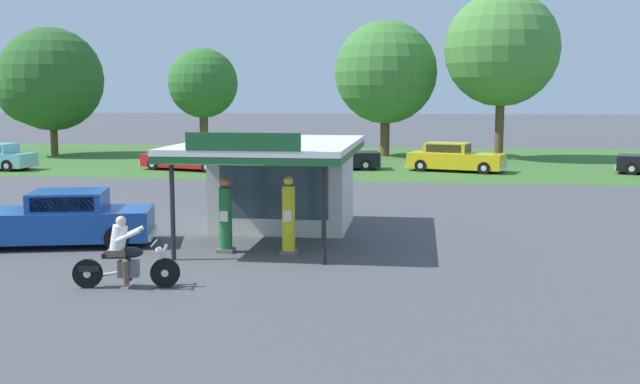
% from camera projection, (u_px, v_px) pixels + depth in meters
% --- Properties ---
extents(ground_plane, '(300.00, 300.00, 0.00)m').
position_uv_depth(ground_plane, '(215.00, 265.00, 18.24)').
color(ground_plane, '#4C4C51').
extents(grass_verge_strip, '(120.00, 24.00, 0.01)m').
position_uv_depth(grass_verge_strip, '(342.00, 160.00, 47.71)').
color(grass_verge_strip, '#3D6B2D').
rests_on(grass_verge_strip, ground).
extents(service_station_kiosk, '(4.75, 7.38, 3.26)m').
position_uv_depth(service_station_kiosk, '(281.00, 177.00, 22.81)').
color(service_station_kiosk, silver).
rests_on(service_station_kiosk, ground).
extents(gas_pump_nearside, '(0.44, 0.44, 2.00)m').
position_uv_depth(gas_pump_nearside, '(226.00, 218.00, 19.59)').
color(gas_pump_nearside, slate).
rests_on(gas_pump_nearside, ground).
extents(gas_pump_offside, '(0.44, 0.44, 2.07)m').
position_uv_depth(gas_pump_offside, '(289.00, 218.00, 19.36)').
color(gas_pump_offside, slate).
rests_on(gas_pump_offside, ground).
extents(motorcycle_with_rider, '(2.29, 0.74, 1.58)m').
position_uv_depth(motorcycle_with_rider, '(124.00, 258.00, 15.99)').
color(motorcycle_with_rider, black).
rests_on(motorcycle_with_rider, ground).
extents(featured_classic_sedan, '(5.59, 3.12, 1.52)m').
position_uv_depth(featured_classic_sedan, '(59.00, 221.00, 20.56)').
color(featured_classic_sedan, '#19479E').
rests_on(featured_classic_sedan, ground).
extents(parked_car_back_row_left, '(5.53, 2.76, 1.56)m').
position_uv_depth(parked_car_back_row_left, '(332.00, 157.00, 41.56)').
color(parked_car_back_row_left, black).
rests_on(parked_car_back_row_left, ground).
extents(parked_car_back_row_far_left, '(5.57, 3.31, 1.57)m').
position_uv_depth(parked_car_back_row_far_left, '(454.00, 158.00, 40.49)').
color(parked_car_back_row_far_left, gold).
rests_on(parked_car_back_row_far_left, ground).
extents(parked_car_back_row_far_right, '(5.70, 3.28, 1.41)m').
position_uv_depth(parked_car_back_row_far_right, '(190.00, 158.00, 41.17)').
color(parked_car_back_row_far_right, red).
rests_on(parked_car_back_row_far_right, ground).
extents(bystander_strolling_foreground, '(0.34, 0.34, 1.55)m').
position_uv_depth(bystander_strolling_foreground, '(215.00, 171.00, 32.82)').
color(bystander_strolling_foreground, black).
rests_on(bystander_strolling_foreground, ground).
extents(tree_oak_right, '(4.67, 4.67, 7.29)m').
position_uv_depth(tree_oak_right, '(205.00, 84.00, 49.74)').
color(tree_oak_right, brown).
rests_on(tree_oak_right, ground).
extents(tree_oak_distant_spare, '(7.03, 7.03, 8.75)m').
position_uv_depth(tree_oak_distant_spare, '(47.00, 82.00, 50.40)').
color(tree_oak_distant_spare, brown).
rests_on(tree_oak_distant_spare, ground).
extents(tree_oak_left, '(6.94, 6.94, 9.16)m').
position_uv_depth(tree_oak_left, '(387.00, 75.00, 49.88)').
color(tree_oak_left, brown).
rests_on(tree_oak_left, ground).
extents(tree_oak_far_left, '(7.29, 7.29, 10.72)m').
position_uv_depth(tree_oak_far_left, '(502.00, 51.00, 47.07)').
color(tree_oak_far_left, brown).
rests_on(tree_oak_far_left, ground).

